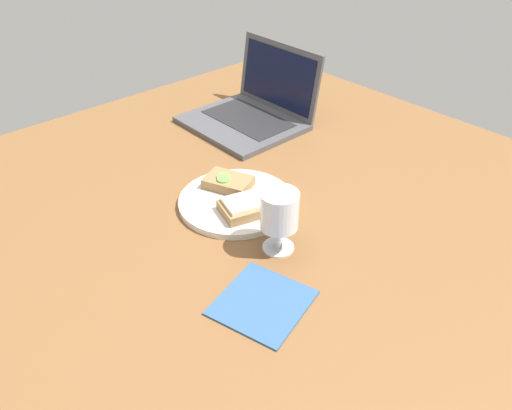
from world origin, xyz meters
TOP-DOWN VIEW (x-y plane):
  - wooden_table at (0.00, 0.00)cm, footprint 140.00×140.00cm
  - plate at (-2.21, -4.59)cm, footprint 25.03×25.03cm
  - sandwich_with_cheese at (2.68, -6.50)cm, footprint 9.97×11.24cm
  - sandwich_with_cucumber at (-7.13, -2.72)cm, footprint 12.06×10.25cm
  - wine_glass at (14.45, -8.13)cm, footprint 7.25×7.25cm
  - laptop at (-30.40, 25.61)cm, footprint 30.48×28.84cm
  - napkin at (23.10, -20.29)cm, footprint 17.76×18.25cm

SIDE VIEW (x-z plane):
  - wooden_table at x=0.00cm, z-range 0.00..3.00cm
  - napkin at x=23.10cm, z-range 3.00..3.40cm
  - plate at x=-2.21cm, z-range 3.00..4.42cm
  - sandwich_with_cucumber at x=-7.13cm, z-range 4.28..6.91cm
  - sandwich_with_cheese at x=2.68cm, z-range 4.34..7.28cm
  - laptop at x=-30.40cm, z-range -3.25..16.69cm
  - wine_glass at x=14.45cm, z-range 4.99..17.71cm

